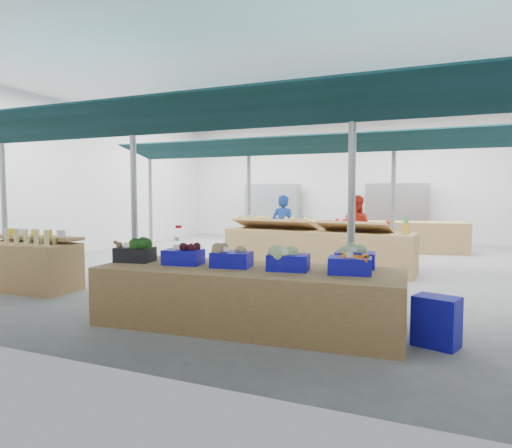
# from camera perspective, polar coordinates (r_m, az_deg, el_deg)

# --- Properties ---
(floor) EXTENTS (13.00, 13.00, 0.00)m
(floor) POSITION_cam_1_polar(r_m,az_deg,el_deg) (10.77, 2.88, -5.25)
(floor) COLOR slate
(floor) RESTS_ON ground
(hall) EXTENTS (13.00, 13.00, 13.00)m
(hall) POSITION_cam_1_polar(r_m,az_deg,el_deg) (12.02, 5.34, 8.35)
(hall) COLOR silver
(hall) RESTS_ON ground
(pole_grid) EXTENTS (10.00, 4.60, 3.00)m
(pole_grid) POSITION_cam_1_polar(r_m,az_deg,el_deg) (8.73, 3.51, 4.53)
(pole_grid) COLOR gray
(pole_grid) RESTS_ON floor
(awnings) EXTENTS (9.50, 7.08, 0.30)m
(awnings) POSITION_cam_1_polar(r_m,az_deg,el_deg) (8.79, 3.54, 10.85)
(awnings) COLOR black
(awnings) RESTS_ON pole_grid
(back_shelving_left) EXTENTS (2.00, 0.50, 2.00)m
(back_shelving_left) POSITION_cam_1_polar(r_m,az_deg,el_deg) (17.14, 2.08, 1.56)
(back_shelving_left) COLOR #B23F33
(back_shelving_left) RESTS_ON floor
(back_shelving_right) EXTENTS (2.00, 0.50, 2.00)m
(back_shelving_right) POSITION_cam_1_polar(r_m,az_deg,el_deg) (16.07, 17.21, 1.22)
(back_shelving_right) COLOR #B23F33
(back_shelving_right) RESTS_ON floor
(bottle_shelf) EXTENTS (1.89, 1.17, 1.11)m
(bottle_shelf) POSITION_cam_1_polar(r_m,az_deg,el_deg) (9.11, -26.56, -4.49)
(bottle_shelf) COLOR olive
(bottle_shelf) RESTS_ON floor
(veg_counter) EXTENTS (3.99, 1.59, 0.76)m
(veg_counter) POSITION_cam_1_polar(r_m,az_deg,el_deg) (5.95, -1.07, -9.12)
(veg_counter) COLOR olive
(veg_counter) RESTS_ON floor
(fruit_counter) EXTENTS (4.20, 1.21, 0.89)m
(fruit_counter) POSITION_cam_1_polar(r_m,az_deg,el_deg) (10.17, 7.69, -3.30)
(fruit_counter) COLOR olive
(fruit_counter) RESTS_ON floor
(far_counter) EXTENTS (4.97, 1.95, 0.88)m
(far_counter) POSITION_cam_1_polar(r_m,az_deg,el_deg) (13.79, 15.00, -1.51)
(far_counter) COLOR olive
(far_counter) RESTS_ON floor
(crate_stack) EXTENTS (0.55, 0.46, 0.57)m
(crate_stack) POSITION_cam_1_polar(r_m,az_deg,el_deg) (5.60, 21.63, -11.25)
(crate_stack) COLOR #100FA9
(crate_stack) RESTS_ON floor
(vendor_left) EXTENTS (0.63, 0.43, 1.66)m
(vendor_left) POSITION_cam_1_polar(r_m,az_deg,el_deg) (11.54, 3.44, -0.48)
(vendor_left) COLOR navy
(vendor_left) RESTS_ON floor
(vendor_right) EXTENTS (0.84, 0.67, 1.66)m
(vendor_right) POSITION_cam_1_polar(r_m,az_deg,el_deg) (11.06, 12.25, -0.76)
(vendor_right) COLOR red
(vendor_right) RESTS_ON floor
(crate_broccoli) EXTENTS (0.55, 0.44, 0.35)m
(crate_broccoli) POSITION_cam_1_polar(r_m,az_deg,el_deg) (6.61, -14.90, -3.19)
(crate_broccoli) COLOR black
(crate_broccoli) RESTS_ON veg_counter
(crate_beets) EXTENTS (0.55, 0.44, 0.29)m
(crate_beets) POSITION_cam_1_polar(r_m,az_deg,el_deg) (6.23, -9.08, -3.78)
(crate_beets) COLOR #100FA9
(crate_beets) RESTS_ON veg_counter
(crate_celeriac) EXTENTS (0.55, 0.44, 0.31)m
(crate_celeriac) POSITION_cam_1_polar(r_m,az_deg,el_deg) (5.93, -3.05, -4.02)
(crate_celeriac) COLOR #100FA9
(crate_celeriac) RESTS_ON veg_counter
(crate_cabbage) EXTENTS (0.55, 0.44, 0.35)m
(crate_cabbage) POSITION_cam_1_polar(r_m,az_deg,el_deg) (5.69, 4.07, -4.22)
(crate_cabbage) COLOR #100FA9
(crate_cabbage) RESTS_ON veg_counter
(crate_carrots) EXTENTS (0.55, 0.44, 0.29)m
(crate_carrots) POSITION_cam_1_polar(r_m,az_deg,el_deg) (5.55, 11.68, -4.99)
(crate_carrots) COLOR #100FA9
(crate_carrots) RESTS_ON veg_counter
(sparrow) EXTENTS (0.12, 0.09, 0.11)m
(sparrow) POSITION_cam_1_polar(r_m,az_deg,el_deg) (6.59, -16.80, -2.47)
(sparrow) COLOR brown
(sparrow) RESTS_ON crate_broccoli
(pole_ribbon) EXTENTS (0.12, 0.12, 0.28)m
(pole_ribbon) POSITION_cam_1_polar(r_m,az_deg,el_deg) (8.45, -9.67, -0.47)
(pole_ribbon) COLOR #AF0F0B
(pole_ribbon) RESTS_ON pole_grid
(apple_heap_yellow) EXTENTS (1.96, 0.90, 0.27)m
(apple_heap_yellow) POSITION_cam_1_polar(r_m,az_deg,el_deg) (10.38, 2.37, 0.27)
(apple_heap_yellow) COLOR #997247
(apple_heap_yellow) RESTS_ON fruit_counter
(apple_heap_red) EXTENTS (1.57, 0.86, 0.27)m
(apple_heap_red) POSITION_cam_1_polar(r_m,az_deg,el_deg) (9.78, 12.20, -0.05)
(apple_heap_red) COLOR #997247
(apple_heap_red) RESTS_ON fruit_counter
(pineapple) EXTENTS (0.14, 0.14, 0.39)m
(pineapple) POSITION_cam_1_polar(r_m,az_deg,el_deg) (9.58, 18.23, -0.15)
(pineapple) COLOR #8C6019
(pineapple) RESTS_ON fruit_counter
(crate_extra) EXTENTS (0.54, 0.43, 0.32)m
(crate_extra) POSITION_cam_1_polar(r_m,az_deg,el_deg) (6.03, 12.28, -3.95)
(crate_extra) COLOR #100FA9
(crate_extra) RESTS_ON veg_counter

